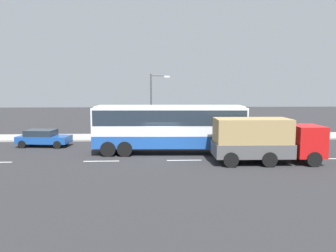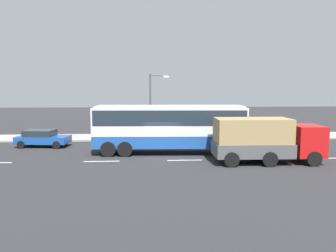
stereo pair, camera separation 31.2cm
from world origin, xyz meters
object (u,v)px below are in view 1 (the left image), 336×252
cargo_truck (265,139)px  pedestrian_near_curb (155,128)px  coach_bus (170,124)px  car_blue_saloon (43,138)px  street_lamp (153,101)px

cargo_truck → pedestrian_near_curb: size_ratio=4.34×
coach_bus → pedestrian_near_curb: 7.41m
cargo_truck → car_blue_saloon: 18.00m
coach_bus → pedestrian_near_curb: size_ratio=6.96×
cargo_truck → street_lamp: (-7.27, 9.66, 2.09)m
coach_bus → street_lamp: (-1.18, 6.16, 1.45)m
car_blue_saloon → pedestrian_near_curb: (9.52, 3.83, 0.33)m
coach_bus → cargo_truck: bearing=-27.3°
pedestrian_near_curb → street_lamp: 2.83m
pedestrian_near_curb → street_lamp: bearing=69.2°
car_blue_saloon → pedestrian_near_curb: bearing=28.8°
coach_bus → pedestrian_near_curb: bearing=100.3°
coach_bus → cargo_truck: coach_bus is taller
cargo_truck → car_blue_saloon: bearing=158.6°
street_lamp → car_blue_saloon: bearing=-163.6°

